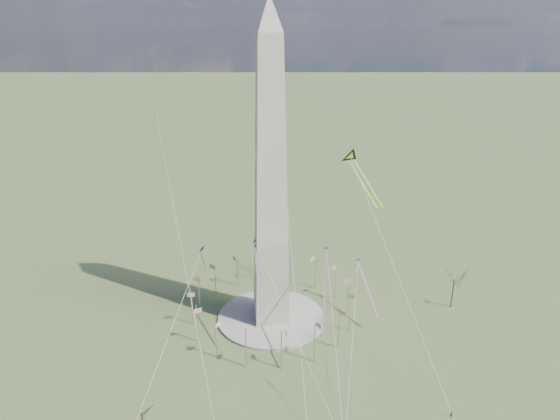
{
  "coord_description": "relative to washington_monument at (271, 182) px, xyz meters",
  "views": [
    {
      "loc": [
        -15.15,
        -143.31,
        93.25
      ],
      "look_at": [
        2.88,
        0.0,
        38.9
      ],
      "focal_mm": 32.0,
      "sensor_mm": 36.0,
      "label": 1
    }
  ],
  "objects": [
    {
      "name": "tree_near",
      "position": [
        63.12,
        -0.49,
        -36.86
      ],
      "size": [
        8.88,
        8.88,
        15.55
      ],
      "color": "#3E3426",
      "rests_on": "ground"
    },
    {
      "name": "kite_streamer_mid",
      "position": [
        -5.35,
        -10.34,
        -22.78
      ],
      "size": [
        1.93,
        20.63,
        14.17
      ],
      "rotation": [
        0.0,
        0.0,
        3.13
      ],
      "color": "red",
      "rests_on": "ground"
    },
    {
      "name": "kite_small_white",
      "position": [
        6.79,
        49.4,
        31.88
      ],
      "size": [
        1.36,
        2.24,
        5.18
      ],
      "rotation": [
        0.0,
        0.0,
        2.76
      ],
      "color": "white",
      "rests_on": "ground"
    },
    {
      "name": "ground",
      "position": [
        0.0,
        0.0,
        -47.95
      ],
      "size": [
        2000.0,
        2000.0,
        0.0
      ],
      "primitive_type": "plane",
      "color": "#4C6432",
      "rests_on": "ground"
    },
    {
      "name": "flagpole_ring",
      "position": [
        -0.0,
        -0.0,
        -40.68
      ],
      "size": [
        54.4,
        54.4,
        13.0
      ],
      "color": "silver",
      "rests_on": "ground"
    },
    {
      "name": "kite_streamer_left",
      "position": [
        13.76,
        -18.36,
        -23.42
      ],
      "size": [
        6.78,
        23.53,
        16.38
      ],
      "rotation": [
        0.0,
        0.0,
        2.91
      ],
      "color": "red",
      "rests_on": "ground"
    },
    {
      "name": "kite_streamer_right",
      "position": [
        31.45,
        -0.59,
        -35.34
      ],
      "size": [
        3.3,
        18.5,
        12.71
      ],
      "rotation": [
        0.0,
        0.0,
        3.26
      ],
      "color": "red",
      "rests_on": "ground"
    },
    {
      "name": "kite_diamond_purple",
      "position": [
        -21.95,
        6.73,
        -24.95
      ],
      "size": [
        1.94,
        2.96,
        8.98
      ],
      "rotation": [
        0.0,
        0.0,
        2.57
      ],
      "color": "navy",
      "rests_on": "ground"
    },
    {
      "name": "person_east",
      "position": [
        40.08,
        -50.15,
        -47.08
      ],
      "size": [
        0.71,
        0.54,
        1.74
      ],
      "primitive_type": "imported",
      "rotation": [
        0.0,
        0.0,
        3.35
      ],
      "color": "gray",
      "rests_on": "ground"
    },
    {
      "name": "kite_delta_black",
      "position": [
        29.28,
        15.06,
        2.26
      ],
      "size": [
        11.06,
        19.58,
        16.02
      ],
      "rotation": [
        0.0,
        0.0,
        3.49
      ],
      "color": "black",
      "rests_on": "ground"
    },
    {
      "name": "tree_far",
      "position": [
        -36.09,
        -46.51,
        -41.02
      ],
      "size": [
        5.56,
        5.56,
        9.73
      ],
      "color": "#3E3426",
      "rests_on": "ground"
    },
    {
      "name": "plaza",
      "position": [
        0.0,
        0.0,
        -47.55
      ],
      "size": [
        36.0,
        36.0,
        0.8
      ],
      "primitive_type": "cylinder",
      "color": "#9E9690",
      "rests_on": "ground"
    },
    {
      "name": "kite_small_red",
      "position": [
        -37.02,
        40.0,
        15.42
      ],
      "size": [
        1.31,
        2.1,
        4.73
      ],
      "rotation": [
        0.0,
        0.0,
        2.7
      ],
      "color": "red",
      "rests_on": "ground"
    },
    {
      "name": "washington_monument",
      "position": [
        0.0,
        0.0,
        0.0
      ],
      "size": [
        15.56,
        15.56,
        100.0
      ],
      "color": "#B4A897",
      "rests_on": "plaza"
    }
  ]
}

